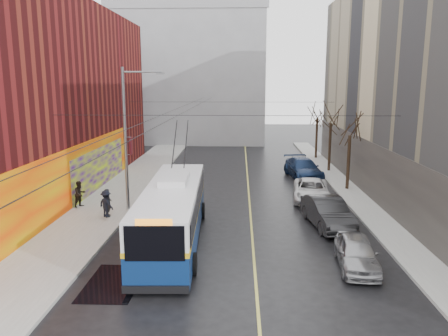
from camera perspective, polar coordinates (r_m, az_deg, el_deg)
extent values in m
plane|color=black|center=(18.49, -0.63, -14.77)|extent=(140.00, 140.00, 0.00)
cube|color=gray|center=(30.99, -14.53, -4.22)|extent=(4.00, 60.00, 0.15)
cube|color=gray|center=(30.83, 17.48, -4.46)|extent=(2.00, 60.00, 0.15)
cube|color=#BFB74C|center=(31.67, 3.28, -3.68)|extent=(0.12, 50.00, 0.01)
cube|color=#551112|center=(34.94, -26.95, 8.16)|extent=(12.00, 36.00, 14.00)
cube|color=#E0A904|center=(29.35, -19.49, -1.48)|extent=(0.08, 28.00, 4.00)
cube|color=#43048B|center=(34.94, -15.83, 0.00)|extent=(0.06, 12.00, 3.20)
cube|color=#4C4742|center=(32.54, 18.41, -0.23)|extent=(0.06, 36.00, 4.00)
cube|color=gray|center=(62.00, -4.32, 11.92)|extent=(20.00, 12.00, 18.00)
cube|color=gray|center=(56.92, -5.14, 20.58)|extent=(20.50, 0.40, 1.00)
cylinder|color=slate|center=(27.78, -12.77, 3.44)|extent=(0.20, 0.20, 9.00)
cube|color=#4C0A12|center=(27.74, -12.04, 2.83)|extent=(0.04, 0.60, 1.10)
cylinder|color=slate|center=(27.28, -10.66, 12.24)|extent=(2.40, 0.10, 0.10)
cube|color=slate|center=(27.06, -8.33, 12.11)|extent=(0.50, 0.22, 0.12)
cylinder|color=black|center=(32.01, -6.24, 7.68)|extent=(0.02, 60.00, 0.02)
cylinder|color=black|center=(31.88, -4.45, 7.70)|extent=(0.02, 60.00, 0.02)
cylinder|color=black|center=(22.70, 0.05, 6.88)|extent=(18.00, 0.02, 0.02)
cylinder|color=black|center=(38.67, 0.90, 8.62)|extent=(18.00, 0.02, 0.02)
cylinder|color=black|center=(34.16, 15.93, 0.60)|extent=(0.24, 0.24, 4.20)
cylinder|color=black|center=(40.88, 13.64, 2.58)|extent=(0.24, 0.24, 4.48)
cylinder|color=black|center=(47.70, 11.98, 3.76)|extent=(0.24, 0.24, 4.37)
cube|color=black|center=(19.03, -14.28, -14.33)|extent=(2.12, 3.58, 0.01)
ellipsoid|color=slate|center=(27.04, -3.51, 8.13)|extent=(0.44, 0.20, 0.12)
ellipsoid|color=slate|center=(27.13, -0.93, 9.04)|extent=(0.44, 0.20, 0.12)
ellipsoid|color=slate|center=(26.87, -4.91, 8.88)|extent=(0.44, 0.20, 0.12)
cube|color=navy|center=(22.64, -6.65, -7.34)|extent=(3.01, 11.93, 1.48)
cube|color=silver|center=(22.24, -6.73, -3.96)|extent=(3.01, 11.93, 1.28)
cube|color=gold|center=(22.41, -6.69, -5.54)|extent=(3.05, 11.98, 0.22)
cube|color=black|center=(16.69, -9.08, -9.74)|extent=(2.27, 0.12, 1.38)
cube|color=black|center=(28.01, -5.34, -1.11)|extent=(2.27, 0.12, 1.18)
cube|color=black|center=(22.45, -10.04, -4.17)|extent=(0.44, 10.85, 0.99)
cube|color=black|center=(22.15, -3.37, -4.23)|extent=(0.44, 10.85, 0.99)
cube|color=silver|center=(23.01, -6.49, -1.42)|extent=(1.49, 3.01, 0.30)
cube|color=black|center=(17.38, -8.91, -15.42)|extent=(2.57, 0.21, 0.30)
cylinder|color=black|center=(19.35, -11.84, -12.20)|extent=(0.33, 1.00, 0.99)
cylinder|color=black|center=(19.00, -4.06, -12.42)|extent=(0.33, 1.00, 0.99)
cylinder|color=black|center=(26.67, -8.42, -5.53)|extent=(0.33, 1.00, 0.99)
cylinder|color=black|center=(26.42, -2.88, -5.58)|extent=(0.33, 1.00, 0.99)
cylinder|color=black|center=(26.18, -6.48, 3.28)|extent=(0.19, 3.43, 2.43)
cylinder|color=black|center=(26.11, -4.97, 3.29)|extent=(0.19, 3.43, 2.43)
imported|color=#9B9B9F|center=(20.43, 16.94, -10.55)|extent=(1.99, 4.22, 1.39)
imported|color=#232426|center=(25.53, 13.35, -5.67)|extent=(2.47, 5.28, 1.67)
imported|color=silver|center=(30.93, 11.33, -2.86)|extent=(3.01, 5.48, 1.45)
imported|color=#15274B|center=(37.97, 10.30, -0.06)|extent=(3.19, 6.07, 1.68)
imported|color=silver|center=(34.30, -6.36, -1.31)|extent=(2.37, 4.56, 1.48)
imported|color=black|center=(27.14, -14.90, -4.39)|extent=(0.57, 0.71, 1.70)
imported|color=black|center=(29.72, -18.30, -3.24)|extent=(0.97, 1.04, 1.70)
imported|color=black|center=(27.04, -15.15, -4.53)|extent=(1.22, 1.08, 1.63)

